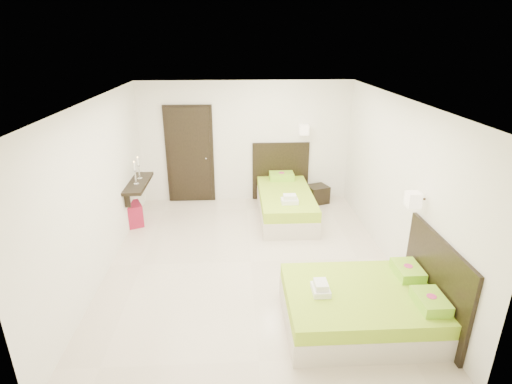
{
  "coord_description": "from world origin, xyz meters",
  "views": [
    {
      "loc": [
        -0.21,
        -5.64,
        3.41
      ],
      "look_at": [
        0.1,
        0.3,
        1.1
      ],
      "focal_mm": 28.0,
      "sensor_mm": 36.0,
      "label": 1
    }
  ],
  "objects_px": {
    "nightstand": "(317,194)",
    "ottoman": "(130,215)",
    "bed_single": "(285,201)",
    "bed_double": "(366,305)"
  },
  "relations": [
    {
      "from": "nightstand",
      "to": "ottoman",
      "type": "xyz_separation_m",
      "value": [
        -3.84,
        -0.95,
        0.03
      ]
    },
    {
      "from": "bed_single",
      "to": "nightstand",
      "type": "height_order",
      "value": "bed_single"
    },
    {
      "from": "ottoman",
      "to": "bed_single",
      "type": "bearing_deg",
      "value": 5.89
    },
    {
      "from": "bed_single",
      "to": "bed_double",
      "type": "bearing_deg",
      "value": -79.58
    },
    {
      "from": "nightstand",
      "to": "ottoman",
      "type": "bearing_deg",
      "value": 173.76
    },
    {
      "from": "bed_single",
      "to": "bed_double",
      "type": "relative_size",
      "value": 1.1
    },
    {
      "from": "bed_single",
      "to": "bed_double",
      "type": "distance_m",
      "value": 3.42
    },
    {
      "from": "bed_single",
      "to": "bed_double",
      "type": "height_order",
      "value": "bed_single"
    },
    {
      "from": "bed_single",
      "to": "bed_double",
      "type": "xyz_separation_m",
      "value": [
        0.62,
        -3.37,
        -0.03
      ]
    },
    {
      "from": "bed_double",
      "to": "nightstand",
      "type": "xyz_separation_m",
      "value": [
        0.17,
        4.01,
        -0.09
      ]
    }
  ]
}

